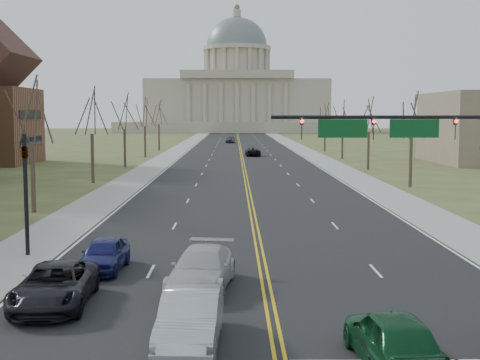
{
  "coord_description": "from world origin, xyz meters",
  "views": [
    {
      "loc": [
        -1.32,
        -19.05,
        6.97
      ],
      "look_at": [
        -0.94,
        20.82,
        3.0
      ],
      "focal_mm": 50.0,
      "sensor_mm": 36.0,
      "label": 1
    }
  ],
  "objects_px": {
    "signal_left": "(25,180)",
    "car_sb_inner_second": "(202,269)",
    "car_sb_outer_second": "(104,254)",
    "car_sb_outer_lead": "(55,286)",
    "car_sb_inner_lead": "(191,319)",
    "car_far_sb": "(230,139)",
    "car_far_nb": "(253,152)",
    "car_nb_inner_lead": "(393,338)",
    "signal_mast": "(413,138)"
  },
  "relations": [
    {
      "from": "signal_mast",
      "to": "car_far_sb",
      "type": "xyz_separation_m",
      "value": [
        -9.54,
        126.68,
        -4.93
      ]
    },
    {
      "from": "car_far_nb",
      "to": "car_far_sb",
      "type": "distance_m",
      "value": 49.46
    },
    {
      "from": "car_sb_outer_second",
      "to": "car_far_sb",
      "type": "height_order",
      "value": "car_far_sb"
    },
    {
      "from": "signal_mast",
      "to": "car_sb_outer_second",
      "type": "xyz_separation_m",
      "value": [
        -14.51,
        -3.34,
        -5.01
      ]
    },
    {
      "from": "car_sb_inner_lead",
      "to": "car_sb_outer_lead",
      "type": "height_order",
      "value": "car_sb_inner_lead"
    },
    {
      "from": "signal_mast",
      "to": "car_sb_outer_second",
      "type": "relative_size",
      "value": 2.8
    },
    {
      "from": "car_far_sb",
      "to": "car_sb_inner_lead",
      "type": "bearing_deg",
      "value": -85.16
    },
    {
      "from": "signal_left",
      "to": "car_far_nb",
      "type": "distance_m",
      "value": 78.58
    },
    {
      "from": "car_far_nb",
      "to": "signal_left",
      "type": "bearing_deg",
      "value": 78.59
    },
    {
      "from": "car_sb_inner_second",
      "to": "car_sb_outer_second",
      "type": "xyz_separation_m",
      "value": [
        -4.48,
        3.12,
        -0.07
      ]
    },
    {
      "from": "signal_mast",
      "to": "car_sb_outer_second",
      "type": "bearing_deg",
      "value": -167.04
    },
    {
      "from": "signal_mast",
      "to": "car_sb_inner_second",
      "type": "xyz_separation_m",
      "value": [
        -10.03,
        -6.46,
        -4.94
      ]
    },
    {
      "from": "car_nb_inner_lead",
      "to": "car_sb_outer_second",
      "type": "relative_size",
      "value": 1.11
    },
    {
      "from": "car_sb_inner_lead",
      "to": "car_sb_outer_second",
      "type": "height_order",
      "value": "car_sb_inner_lead"
    },
    {
      "from": "signal_mast",
      "to": "car_sb_inner_second",
      "type": "relative_size",
      "value": 2.18
    },
    {
      "from": "signal_left",
      "to": "car_far_sb",
      "type": "distance_m",
      "value": 127.06
    },
    {
      "from": "signal_mast",
      "to": "car_far_sb",
      "type": "bearing_deg",
      "value": 94.3
    },
    {
      "from": "car_far_nb",
      "to": "car_far_sb",
      "type": "relative_size",
      "value": 1.06
    },
    {
      "from": "car_sb_outer_lead",
      "to": "car_sb_outer_second",
      "type": "distance_m",
      "value": 5.55
    },
    {
      "from": "car_nb_inner_lead",
      "to": "car_sb_outer_second",
      "type": "bearing_deg",
      "value": -52.12
    },
    {
      "from": "signal_left",
      "to": "car_sb_inner_second",
      "type": "distance_m",
      "value": 11.39
    },
    {
      "from": "signal_mast",
      "to": "car_nb_inner_lead",
      "type": "bearing_deg",
      "value": -106.54
    },
    {
      "from": "car_nb_inner_lead",
      "to": "car_far_nb",
      "type": "distance_m",
      "value": 92.18
    },
    {
      "from": "signal_left",
      "to": "car_sb_inner_lead",
      "type": "height_order",
      "value": "signal_left"
    },
    {
      "from": "car_sb_outer_second",
      "to": "car_nb_inner_lead",
      "type": "bearing_deg",
      "value": -46.0
    },
    {
      "from": "car_sb_outer_lead",
      "to": "car_far_nb",
      "type": "distance_m",
      "value": 86.76
    },
    {
      "from": "car_sb_outer_second",
      "to": "car_sb_outer_lead",
      "type": "bearing_deg",
      "value": -95.1
    },
    {
      "from": "car_far_sb",
      "to": "car_far_nb",
      "type": "bearing_deg",
      "value": -80.38
    },
    {
      "from": "signal_left",
      "to": "car_sb_outer_second",
      "type": "xyz_separation_m",
      "value": [
        4.43,
        -3.34,
        -2.97
      ]
    },
    {
      "from": "car_sb_outer_lead",
      "to": "car_sb_inner_second",
      "type": "bearing_deg",
      "value": 22.12
    },
    {
      "from": "car_nb_inner_lead",
      "to": "car_sb_inner_second",
      "type": "relative_size",
      "value": 0.86
    },
    {
      "from": "signal_left",
      "to": "car_sb_outer_lead",
      "type": "xyz_separation_m",
      "value": [
        3.7,
        -8.84,
        -2.94
      ]
    },
    {
      "from": "car_sb_inner_lead",
      "to": "car_nb_inner_lead",
      "type": "bearing_deg",
      "value": -15.38
    },
    {
      "from": "car_sb_outer_second",
      "to": "car_far_nb",
      "type": "relative_size",
      "value": 0.85
    },
    {
      "from": "car_far_sb",
      "to": "signal_left",
      "type": "bearing_deg",
      "value": -89.2
    },
    {
      "from": "signal_mast",
      "to": "car_far_nb",
      "type": "xyz_separation_m",
      "value": [
        -5.59,
        77.38,
        -5.04
      ]
    },
    {
      "from": "signal_left",
      "to": "car_sb_outer_second",
      "type": "relative_size",
      "value": 1.39
    },
    {
      "from": "car_sb_inner_second",
      "to": "car_far_sb",
      "type": "distance_m",
      "value": 133.14
    },
    {
      "from": "car_sb_outer_second",
      "to": "car_sb_inner_second",
      "type": "bearing_deg",
      "value": -32.35
    },
    {
      "from": "car_sb_outer_lead",
      "to": "car_far_nb",
      "type": "bearing_deg",
      "value": 81.24
    },
    {
      "from": "signal_mast",
      "to": "car_nb_inner_lead",
      "type": "height_order",
      "value": "signal_mast"
    },
    {
      "from": "signal_mast",
      "to": "car_sb_inner_lead",
      "type": "xyz_separation_m",
      "value": [
        -10.06,
        -13.0,
        -4.93
      ]
    },
    {
      "from": "signal_mast",
      "to": "car_far_nb",
      "type": "relative_size",
      "value": 2.37
    },
    {
      "from": "car_nb_inner_lead",
      "to": "car_sb_inner_lead",
      "type": "distance_m",
      "value": 5.95
    },
    {
      "from": "car_far_nb",
      "to": "signal_mast",
      "type": "bearing_deg",
      "value": 92.51
    },
    {
      "from": "car_sb_inner_second",
      "to": "car_sb_outer_lead",
      "type": "bearing_deg",
      "value": -148.54
    },
    {
      "from": "car_sb_inner_lead",
      "to": "car_sb_inner_second",
      "type": "height_order",
      "value": "car_sb_inner_lead"
    },
    {
      "from": "car_sb_outer_second",
      "to": "signal_mast",
      "type": "bearing_deg",
      "value": 15.48
    },
    {
      "from": "car_sb_inner_lead",
      "to": "car_far_nb",
      "type": "distance_m",
      "value": 90.49
    },
    {
      "from": "car_nb_inner_lead",
      "to": "car_far_sb",
      "type": "relative_size",
      "value": 0.99
    }
  ]
}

